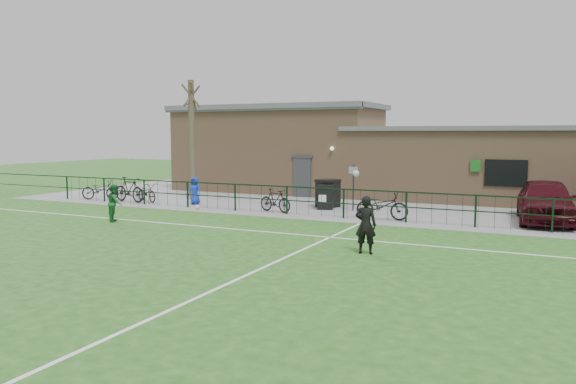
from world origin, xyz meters
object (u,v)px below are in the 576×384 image
at_px(wheelie_bin_right, 328,194).
at_px(bicycle_c, 147,192).
at_px(bicycle_b, 129,190).
at_px(outfield_player, 115,203).
at_px(sign_post, 353,188).
at_px(bicycle_a, 100,190).
at_px(wheelie_bin_left, 326,198).
at_px(ball_ground, 197,207).
at_px(bicycle_e, 382,206).
at_px(car_maroon, 545,201).
at_px(bare_tree, 192,141).
at_px(bicycle_d, 275,200).
at_px(spectator_child, 195,191).

xyz_separation_m(wheelie_bin_right, bicycle_c, (-8.76, -1.98, -0.13)).
distance_m(bicycle_b, outfield_player, 5.99).
bearing_deg(bicycle_c, bicycle_b, 147.85).
relative_size(sign_post, bicycle_a, 1.05).
xyz_separation_m(wheelie_bin_left, ball_ground, (-5.09, -2.55, -0.41)).
bearing_deg(sign_post, bicycle_b, -170.25).
distance_m(bicycle_a, bicycle_e, 14.73).
bearing_deg(bicycle_a, bicycle_b, -115.80).
distance_m(bicycle_b, bicycle_c, 0.86).
height_order(wheelie_bin_right, bicycle_a, wheelie_bin_right).
bearing_deg(sign_post, car_maroon, 0.97).
bearing_deg(bare_tree, car_maroon, -0.49).
distance_m(bicycle_a, bicycle_c, 2.74).
bearing_deg(wheelie_bin_right, outfield_player, -109.85).
bearing_deg(ball_ground, car_maroon, 11.10).
bearing_deg(bare_tree, bicycle_d, -20.43).
relative_size(bicycle_a, ball_ground, 8.61).
distance_m(bare_tree, bicycle_e, 10.96).
bearing_deg(wheelie_bin_left, outfield_player, -150.02).
bearing_deg(bicycle_e, outfield_player, 117.60).
bearing_deg(bare_tree, wheelie_bin_left, -2.51).
distance_m(bicycle_e, spectator_child, 9.30).
height_order(car_maroon, bicycle_e, car_maroon).
distance_m(spectator_child, ball_ground, 1.82).
relative_size(bare_tree, sign_post, 3.00).
height_order(spectator_child, ball_ground, spectator_child).
bearing_deg(bicycle_c, spectator_child, -63.04).
relative_size(car_maroon, bicycle_d, 2.90).
height_order(wheelie_bin_left, outfield_player, outfield_player).
height_order(bicycle_d, bicycle_e, bicycle_e).
relative_size(wheelie_bin_left, ball_ground, 4.47).
distance_m(bare_tree, car_maroon, 16.36).
height_order(wheelie_bin_left, bicycle_d, bicycle_d).
xyz_separation_m(sign_post, bicycle_d, (-2.84, -1.89, -0.50)).
relative_size(bare_tree, ball_ground, 27.01).
bearing_deg(car_maroon, wheelie_bin_left, 175.90).
xyz_separation_m(bare_tree, car_maroon, (16.22, -0.14, -2.16)).
bearing_deg(bicycle_c, outfield_player, -127.72).
height_order(wheelie_bin_right, bicycle_d, wheelie_bin_right).
distance_m(bare_tree, bicycle_b, 3.90).
bearing_deg(car_maroon, bicycle_b, -179.13).
relative_size(bicycle_d, outfield_player, 1.16).
height_order(wheelie_bin_right, car_maroon, car_maroon).
bearing_deg(bicycle_d, spectator_child, 95.92).
xyz_separation_m(car_maroon, bicycle_a, (-20.48, -1.85, -0.32)).
xyz_separation_m(bicycle_e, spectator_child, (-9.27, 0.65, 0.10)).
xyz_separation_m(wheelie_bin_right, spectator_child, (-6.02, -1.83, 0.06)).
bearing_deg(wheelie_bin_right, bicycle_e, -18.12).
distance_m(bare_tree, spectator_child, 3.02).
distance_m(car_maroon, bicycle_d, 10.63).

